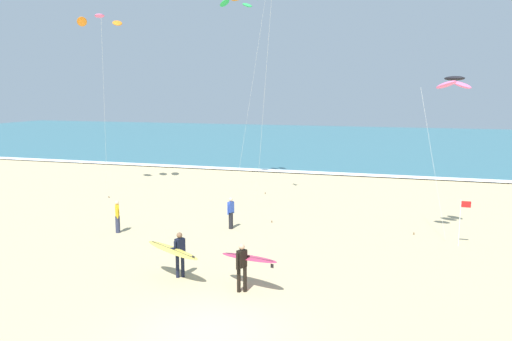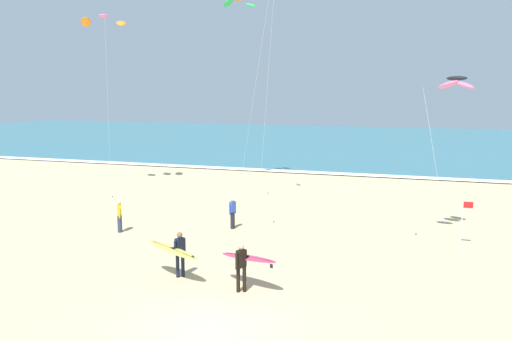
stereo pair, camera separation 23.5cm
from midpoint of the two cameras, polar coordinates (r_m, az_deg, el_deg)
ground_plane at (r=15.57m, az=-4.83°, el=-17.18°), size 160.00×160.00×0.00m
ocean_water at (r=72.56m, az=13.69°, el=3.08°), size 160.00×60.00×0.08m
shoreline_foam at (r=43.21m, az=10.54°, el=-0.40°), size 160.00×1.38×0.01m
surfer_lead at (r=18.00m, az=-0.86°, el=-9.90°), size 2.47×1.43×1.71m
surfer_trailing at (r=19.30m, az=-8.42°, el=-8.70°), size 2.52×1.38×1.71m
kite_arc_charcoal_mid at (r=24.48m, az=21.43°, el=8.94°), size 2.31×2.20×7.45m
kite_arc_rose_far at (r=37.62m, az=-16.22°, el=15.52°), size 3.42×3.98×11.90m
kite_arc_amber_high at (r=38.09m, az=-1.63°, el=17.92°), size 4.18×3.96×13.27m
bystander_blue_top at (r=25.91m, az=-2.33°, el=-4.66°), size 0.28×0.47×1.59m
bystander_yellow_top at (r=26.07m, az=-14.52°, el=-4.85°), size 0.33×0.43×1.59m
lifeguard_flag at (r=24.59m, az=22.09°, el=-4.94°), size 0.45×0.05×2.10m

